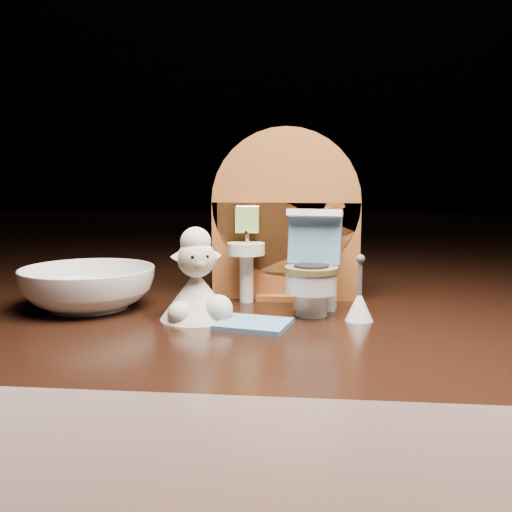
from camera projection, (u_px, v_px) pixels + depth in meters
The scene contains 6 objects.
backdrop_panel at pixel (285, 225), 0.50m from camera, with size 0.13×0.05×0.15m.
toy_toilet at pixel (313, 276), 0.45m from camera, with size 0.05×0.06×0.08m.
bath_mat at pixel (253, 324), 0.41m from camera, with size 0.05×0.04×0.00m, color #567EA9.
toilet_brush at pixel (359, 303), 0.43m from camera, with size 0.02×0.02×0.05m.
plush_lamb at pixel (197, 287), 0.44m from camera, with size 0.06×0.06×0.07m.
ceramic_bowl at pixel (88, 288), 0.47m from camera, with size 0.11×0.11×0.03m, color white.
Camera 1 is at (0.02, -0.44, 0.11)m, focal length 40.00 mm.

